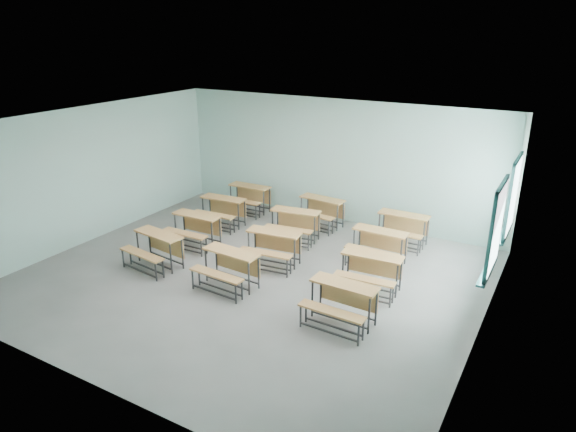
% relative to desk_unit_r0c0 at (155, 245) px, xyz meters
% --- Properties ---
extents(room, '(9.04, 8.04, 3.24)m').
position_rel_desk_unit_r0c0_xyz_m(room, '(2.14, 0.63, 1.10)').
color(room, gray).
rests_on(room, ground).
extents(desk_unit_r0c0, '(1.28, 0.94, 0.74)m').
position_rel_desk_unit_r0c0_xyz_m(desk_unit_r0c0, '(0.00, 0.00, 0.00)').
color(desk_unit_r0c0, '#B87F42').
rests_on(desk_unit_r0c0, ground).
extents(desk_unit_r0c1, '(1.23, 0.86, 0.74)m').
position_rel_desk_unit_r0c0_xyz_m(desk_unit_r0c1, '(1.91, 0.02, 0.00)').
color(desk_unit_r0c1, '#B87F42').
rests_on(desk_unit_r0c1, ground).
extents(desk_unit_r0c2, '(1.21, 0.83, 0.74)m').
position_rel_desk_unit_r0c0_xyz_m(desk_unit_r0c2, '(4.40, -0.12, 0.00)').
color(desk_unit_r0c2, '#B87F42').
rests_on(desk_unit_r0c2, ground).
extents(desk_unit_r1c0, '(1.20, 0.81, 0.74)m').
position_rel_desk_unit_r0c0_xyz_m(desk_unit_r1c0, '(-0.02, 1.32, 0.00)').
color(desk_unit_r1c0, '#B87F42').
rests_on(desk_unit_r1c0, ground).
extents(desk_unit_r1c1, '(1.27, 0.94, 0.74)m').
position_rel_desk_unit_r0c0_xyz_m(desk_unit_r1c1, '(2.12, 1.32, 0.00)').
color(desk_unit_r1c1, '#B87F42').
rests_on(desk_unit_r1c1, ground).
extents(desk_unit_r1c2, '(1.23, 0.87, 0.74)m').
position_rel_desk_unit_r0c0_xyz_m(desk_unit_r1c2, '(4.40, 1.25, 0.00)').
color(desk_unit_r1c2, '#B87F42').
rests_on(desk_unit_r1c2, ground).
extents(desk_unit_r2c0, '(1.23, 0.87, 0.74)m').
position_rel_desk_unit_r0c0_xyz_m(desk_unit_r2c0, '(-0.23, 2.66, 0.00)').
color(desk_unit_r2c0, '#B87F42').
rests_on(desk_unit_r2c0, ground).
extents(desk_unit_r2c1, '(1.28, 0.94, 0.74)m').
position_rel_desk_unit_r0c0_xyz_m(desk_unit_r2c1, '(1.87, 2.74, 0.00)').
color(desk_unit_r2c1, '#B87F42').
rests_on(desk_unit_r2c1, ground).
extents(desk_unit_r2c2, '(1.20, 0.81, 0.74)m').
position_rel_desk_unit_r0c0_xyz_m(desk_unit_r2c2, '(4.09, 2.53, 0.00)').
color(desk_unit_r2c2, '#B87F42').
rests_on(desk_unit_r2c2, ground).
extents(desk_unit_r3c0, '(1.20, 0.82, 0.74)m').
position_rel_desk_unit_r0c0_xyz_m(desk_unit_r3c0, '(-0.23, 3.89, 0.00)').
color(desk_unit_r3c0, '#B87F42').
rests_on(desk_unit_r3c0, ground).
extents(desk_unit_r3c1, '(1.25, 0.89, 0.74)m').
position_rel_desk_unit_r0c0_xyz_m(desk_unit_r3c1, '(2.00, 3.89, 0.00)').
color(desk_unit_r3c1, '#B87F42').
rests_on(desk_unit_r3c1, ground).
extents(desk_unit_r3c2, '(1.19, 0.80, 0.74)m').
position_rel_desk_unit_r0c0_xyz_m(desk_unit_r3c2, '(4.22, 3.78, 0.00)').
color(desk_unit_r3c2, '#B87F42').
rests_on(desk_unit_r3c2, ground).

